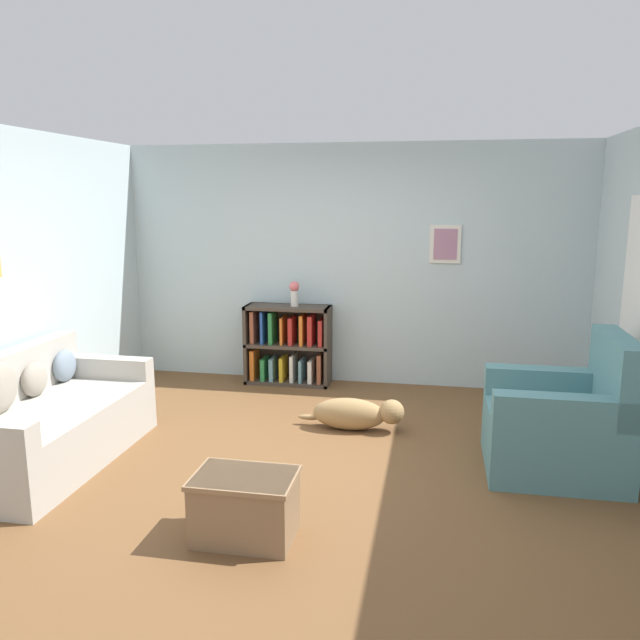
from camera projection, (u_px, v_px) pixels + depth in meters
The scene contains 9 objects.
ground_plane at pixel (311, 461), 4.90m from camera, with size 14.00×14.00×0.00m, color brown.
wall_back at pixel (352, 265), 6.81m from camera, with size 5.60×0.13×2.60m.
wall_left at pixel (6, 288), 5.11m from camera, with size 0.13×5.00×2.60m.
couch at pixel (42, 423), 4.82m from camera, with size 0.90×1.79×0.85m.
bookshelf at pixel (288, 346), 6.89m from camera, with size 0.93×0.34×0.87m.
recliner_chair at pixel (563, 424), 4.65m from camera, with size 0.98×0.90×1.06m.
coffee_table at pixel (245, 504), 3.75m from camera, with size 0.62×0.43×0.40m.
dog at pixel (356, 414), 5.52m from camera, with size 0.96×0.26×0.29m.
vase at pixel (294, 292), 6.74m from camera, with size 0.11×0.11×0.27m.
Camera 1 is at (0.92, -4.50, 2.04)m, focal length 35.00 mm.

